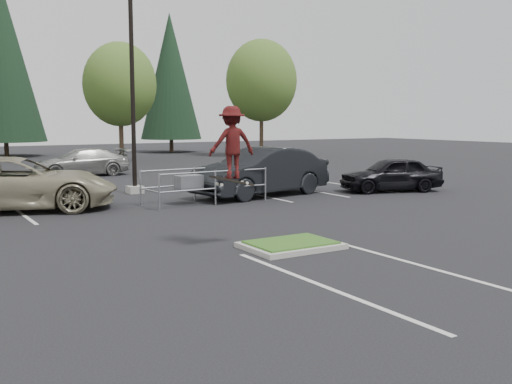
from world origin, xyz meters
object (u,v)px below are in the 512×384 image
decid_d (261,83)px  conif_b (2,58)px  light_pole (132,81)px  car_far_silver (81,162)px  car_l_tan (15,184)px  decid_c (120,87)px  car_r_charc (261,172)px  car_r_black (392,174)px  skateboarder (232,143)px  conif_c (170,76)px  cart_corral (193,182)px

decid_d → conif_b: 20.76m
light_pole → car_far_silver: size_ratio=2.01×
car_l_tan → decid_c: bearing=-9.3°
car_r_charc → car_far_silver: car_r_charc is taller
light_pole → car_r_black: bearing=-27.8°
light_pole → skateboarder: bearing=-97.9°
decid_c → car_r_black: (4.01, -22.83, -4.53)m
conif_b → car_l_tan: size_ratio=2.25×
light_pole → conif_c: 30.72m
conif_c → car_r_black: (-4.00, -32.50, -6.12)m
car_far_silver → conif_b: bearing=-178.6°
decid_c → conif_c: 12.65m
cart_corral → car_far_silver: car_far_silver is taller
cart_corral → car_r_charc: size_ratio=0.77×
decid_d → conif_c: (-3.99, 9.17, 0.94)m
light_pole → decid_c: 18.67m
skateboarder → conif_b: bearing=-84.2°
conif_c → skateboarder: conif_c is taller
cart_corral → skateboarder: (-2.24, -6.97, 1.69)m
light_pole → decid_c: size_ratio=1.21×
decid_d → skateboarder: (-19.02, -29.33, -3.44)m
conif_c → skateboarder: 41.56m
decid_d → conif_b: bearing=150.5°
car_l_tan → skateboarder: bearing=-140.0°
car_r_charc → car_r_black: bearing=63.4°
car_far_silver → conif_c: bearing=144.2°
car_l_tan → car_r_black: (14.50, -2.70, -0.17)m
car_r_black → decid_d: bearing=179.3°
conif_b → car_l_tan: (-4.50, -30.80, -6.95)m
car_l_tan → car_r_charc: (9.00, -1.11, 0.06)m
decid_d → decid_c: bearing=-177.6°
decid_c → car_r_black: decid_c is taller
skateboarder → car_l_tan: (-3.47, 8.70, -1.58)m
car_far_silver → light_pole: bearing=-1.5°
conif_b → car_l_tan: conif_b is taller
car_r_black → conif_c: bearing=-168.8°
decid_c → cart_corral: bearing=-102.3°
conif_c → car_far_silver: bearing=-125.3°
conif_b → conif_c: conif_b is taller
decid_c → car_far_silver: 11.54m
light_pole → car_r_black: size_ratio=2.37×
decid_d → conif_c: 10.04m
car_l_tan → conif_c: bearing=-13.6°
conif_b → cart_corral: conif_b is taller
decid_c → car_r_charc: size_ratio=1.44×
car_r_charc → car_r_black: size_ratio=1.36×
conif_c → car_r_charc: size_ratio=2.15×
light_pole → skateboarder: size_ratio=5.25×
decid_d → conif_b: (-17.99, 10.17, 1.94)m
cart_corral → car_r_black: bearing=-9.7°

